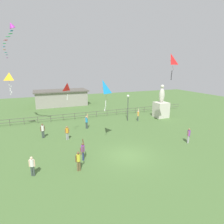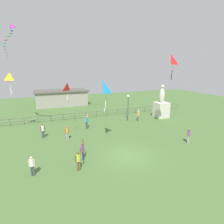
{
  "view_description": "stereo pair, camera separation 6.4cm",
  "coord_description": "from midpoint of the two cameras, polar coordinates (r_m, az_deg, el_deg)",
  "views": [
    {
      "loc": [
        -7.22,
        -13.91,
        7.85
      ],
      "look_at": [
        0.52,
        5.17,
        2.89
      ],
      "focal_mm": 30.09,
      "sensor_mm": 36.0,
      "label": 1
    },
    {
      "loc": [
        -7.16,
        -13.94,
        7.85
      ],
      "look_at": [
        0.52,
        5.17,
        2.89
      ],
      "focal_mm": 30.09,
      "sensor_mm": 36.0,
      "label": 2
    }
  ],
  "objects": [
    {
      "name": "ground_plane",
      "position": [
        17.53,
        4.79,
        -13.12
      ],
      "size": [
        80.0,
        80.0,
        0.0
      ],
      "primitive_type": "plane",
      "color": "#4C7038"
    },
    {
      "name": "statue_monument",
      "position": [
        30.79,
        14.63,
        1.36
      ],
      "size": [
        1.96,
        1.96,
        5.18
      ],
      "color": "beige",
      "rests_on": "ground_plane"
    },
    {
      "name": "lamppost",
      "position": [
        27.6,
        4.81,
        3.14
      ],
      "size": [
        0.36,
        0.36,
        3.91
      ],
      "color": "#38383D",
      "rests_on": "ground_plane"
    },
    {
      "name": "person_0",
      "position": [
        21.38,
        22.2,
        -6.39
      ],
      "size": [
        0.46,
        0.3,
        1.62
      ],
      "color": "#99999E",
      "rests_on": "ground_plane"
    },
    {
      "name": "person_1",
      "position": [
        24.52,
        -7.82,
        -2.78
      ],
      "size": [
        0.39,
        0.49,
        2.01
      ],
      "color": "#3F4C47",
      "rests_on": "ground_plane"
    },
    {
      "name": "person_2",
      "position": [
        15.39,
        -23.23,
        -14.55
      ],
      "size": [
        0.45,
        0.29,
        1.54
      ],
      "color": "#3F4C47",
      "rests_on": "ground_plane"
    },
    {
      "name": "person_3",
      "position": [
        16.57,
        -8.94,
        -11.32
      ],
      "size": [
        0.33,
        0.48,
        1.85
      ],
      "color": "navy",
      "rests_on": "ground_plane"
    },
    {
      "name": "person_4",
      "position": [
        15.03,
        -10.28,
        -14.05
      ],
      "size": [
        0.5,
        0.3,
        1.88
      ],
      "color": "brown",
      "rests_on": "ground_plane"
    },
    {
      "name": "person_5",
      "position": [
        21.28,
        -13.58,
        -5.91
      ],
      "size": [
        0.47,
        0.29,
        1.57
      ],
      "color": "#99999E",
      "rests_on": "ground_plane"
    },
    {
      "name": "person_6",
      "position": [
        28.05,
        7.85,
        -0.9
      ],
      "size": [
        0.43,
        0.41,
        1.82
      ],
      "color": "#3F4C47",
      "rests_on": "ground_plane"
    },
    {
      "name": "person_7",
      "position": [
        22.56,
        -20.39,
        -5.09
      ],
      "size": [
        0.49,
        0.31,
        1.69
      ],
      "color": "#3F4C47",
      "rests_on": "ground_plane"
    },
    {
      "name": "kite_0",
      "position": [
        18.78,
        -2.98,
        7.22
      ],
      "size": [
        1.1,
        1.2,
        3.02
      ],
      "color": "#198CD1"
    },
    {
      "name": "kite_1",
      "position": [
        20.36,
        -13.45,
        7.18
      ],
      "size": [
        0.76,
        0.57,
        1.82
      ],
      "color": "red"
    },
    {
      "name": "kite_2",
      "position": [
        23.65,
        17.25,
        14.63
      ],
      "size": [
        0.89,
        1.15,
        2.92
      ],
      "color": "red"
    },
    {
      "name": "kite_3",
      "position": [
        25.05,
        -28.73,
        9.05
      ],
      "size": [
        0.89,
        0.67,
        2.53
      ],
      "color": "yellow"
    },
    {
      "name": "streamer_kite",
      "position": [
        23.94,
        -28.55,
        21.25
      ],
      "size": [
        1.95,
        6.1,
        3.39
      ],
      "color": "#B22DB2"
    },
    {
      "name": "waterfront_railing",
      "position": [
        29.65,
        -8.04,
        -0.68
      ],
      "size": [
        36.01,
        0.06,
        0.95
      ],
      "color": "#4C4742",
      "rests_on": "ground_plane"
    },
    {
      "name": "pavilion_building",
      "position": [
        40.68,
        -15.24,
        4.24
      ],
      "size": [
        10.73,
        5.41,
        3.17
      ],
      "color": "gray",
      "rests_on": "ground_plane"
    }
  ]
}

